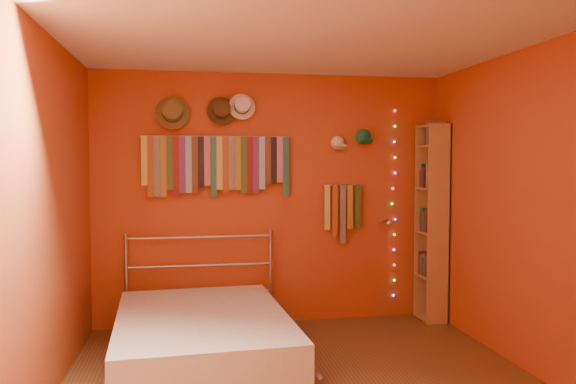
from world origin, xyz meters
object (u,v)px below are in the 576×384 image
tie_rack (215,163)px  bed (202,337)px  reading_lamp (388,223)px  bookshelf (436,221)px

tie_rack → bed: size_ratio=0.73×
reading_lamp → bed: 2.21m
bookshelf → bed: bearing=-160.0°
reading_lamp → bookshelf: 0.51m
tie_rack → bookshelf: 2.30m
tie_rack → reading_lamp: (1.71, -0.14, -0.60)m
tie_rack → bed: tie_rack is taller
reading_lamp → bed: (-1.87, -0.88, -0.79)m
bookshelf → bed: (-2.38, -0.87, -0.80)m
reading_lamp → bed: reading_lamp is taller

